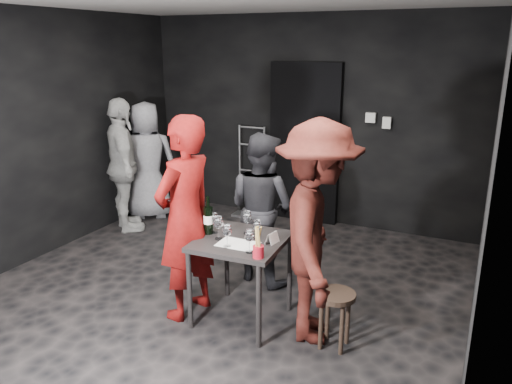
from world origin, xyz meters
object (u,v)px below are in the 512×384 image
at_px(man_maroon, 318,212).
at_px(server_red, 184,200).
at_px(woman_black, 262,207).
at_px(stool, 335,305).
at_px(wine_bottle, 208,219).
at_px(hand_truck, 251,199).
at_px(tasting_table, 241,250).
at_px(bystander_grey, 147,157).
at_px(bystander_cream, 122,157).
at_px(breadstick_cup, 258,243).

bearing_deg(man_maroon, server_red, 78.16).
bearing_deg(woman_black, stool, 156.04).
bearing_deg(wine_bottle, server_red, -149.25).
bearing_deg(hand_truck, wine_bottle, -73.26).
bearing_deg(stool, man_maroon, 154.85).
relative_size(tasting_table, wine_bottle, 2.24).
relative_size(man_maroon, bystander_grey, 1.27).
distance_m(tasting_table, stool, 0.90).
height_order(hand_truck, bystander_cream, bystander_cream).
xyz_separation_m(tasting_table, bystander_cream, (-2.34, 1.31, 0.31)).
height_order(server_red, breadstick_cup, server_red).
bearing_deg(woman_black, bystander_grey, -9.62).
distance_m(stool, bystander_cream, 3.52).
bearing_deg(hand_truck, stool, -53.86).
height_order(server_red, woman_black, server_red).
distance_m(hand_truck, bystander_cream, 1.85).
relative_size(woman_black, breadstick_cup, 5.68).
height_order(tasting_table, bystander_cream, bystander_cream).
xyz_separation_m(hand_truck, breadstick_cup, (1.46, -2.81, 0.65)).
height_order(tasting_table, bystander_grey, bystander_grey).
bearing_deg(bystander_cream, woman_black, -151.69).
relative_size(server_red, wine_bottle, 6.31).
height_order(server_red, man_maroon, man_maroon).
distance_m(bystander_cream, breadstick_cup, 3.08).
height_order(tasting_table, wine_bottle, wine_bottle).
distance_m(man_maroon, bystander_grey, 3.53).
bearing_deg(hand_truck, man_maroon, -55.76).
distance_m(hand_truck, server_red, 2.85).
xyz_separation_m(woman_black, wine_bottle, (-0.12, -0.81, 0.12)).
bearing_deg(breadstick_cup, man_maroon, 41.97).
bearing_deg(bystander_grey, tasting_table, 108.46).
height_order(tasting_table, server_red, server_red).
bearing_deg(man_maroon, woman_black, 28.16).
distance_m(man_maroon, breadstick_cup, 0.52).
bearing_deg(server_red, stool, 101.30).
bearing_deg(woman_black, bystander_cream, 2.64).
bearing_deg(hand_truck, breadstick_cup, -64.42).
height_order(stool, breadstick_cup, breadstick_cup).
bearing_deg(stool, wine_bottle, 177.75).
distance_m(hand_truck, wine_bottle, 2.76).
distance_m(server_red, breadstick_cup, 0.81).
relative_size(woman_black, man_maroon, 0.71).
bearing_deg(bystander_grey, wine_bottle, 104.45).
bearing_deg(bystander_cream, breadstick_cup, -169.68).
distance_m(hand_truck, woman_black, 2.05).
relative_size(woman_black, bystander_grey, 0.90).
xyz_separation_m(stool, wine_bottle, (-1.16, 0.05, 0.52)).
distance_m(server_red, man_maroon, 1.14).
height_order(hand_truck, server_red, server_red).
xyz_separation_m(hand_truck, tasting_table, (1.16, -2.53, 0.43)).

